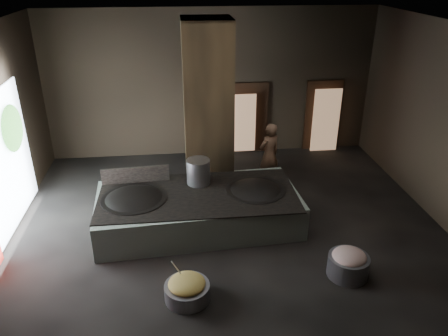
{
  "coord_description": "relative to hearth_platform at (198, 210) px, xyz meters",
  "views": [
    {
      "loc": [
        -1.07,
        -8.6,
        5.69
      ],
      "look_at": [
        -0.03,
        0.64,
        1.25
      ],
      "focal_mm": 35.0,
      "sensor_mm": 36.0,
      "label": 1
    }
  ],
  "objects": [
    {
      "name": "floor",
      "position": [
        0.69,
        -0.21,
        -0.45
      ],
      "size": [
        10.0,
        9.0,
        0.1
      ],
      "primitive_type": "cube",
      "color": "black",
      "rests_on": "ground"
    },
    {
      "name": "ceiling",
      "position": [
        0.69,
        -0.21,
        4.15
      ],
      "size": [
        10.0,
        9.0,
        0.1
      ],
      "primitive_type": "cube",
      "color": "black",
      "rests_on": "back_wall"
    },
    {
      "name": "back_wall",
      "position": [
        0.69,
        4.34,
        1.85
      ],
      "size": [
        10.0,
        0.1,
        4.5
      ],
      "primitive_type": "cube",
      "color": "black",
      "rests_on": "ground"
    },
    {
      "name": "front_wall",
      "position": [
        0.69,
        -4.76,
        1.85
      ],
      "size": [
        10.0,
        0.1,
        4.5
      ],
      "primitive_type": "cube",
      "color": "black",
      "rests_on": "ground"
    },
    {
      "name": "pillar",
      "position": [
        0.39,
        1.69,
        1.85
      ],
      "size": [
        1.2,
        1.2,
        4.5
      ],
      "primitive_type": "cube",
      "color": "black",
      "rests_on": "ground"
    },
    {
      "name": "hearth_platform",
      "position": [
        0.0,
        0.0,
        0.0
      ],
      "size": [
        4.75,
        2.51,
        0.8
      ],
      "primitive_type": "cube",
      "rotation": [
        0.0,
        0.0,
        0.07
      ],
      "color": "#A8BBA9",
      "rests_on": "ground"
    },
    {
      "name": "platform_cap",
      "position": [
        0.0,
        0.0,
        0.41
      ],
      "size": [
        4.52,
        2.17,
        0.03
      ],
      "primitive_type": "cube",
      "color": "black",
      "rests_on": "hearth_platform"
    },
    {
      "name": "wok_left",
      "position": [
        -1.45,
        -0.05,
        0.35
      ],
      "size": [
        1.46,
        1.46,
        0.4
      ],
      "primitive_type": "ellipsoid",
      "color": "black",
      "rests_on": "hearth_platform"
    },
    {
      "name": "wok_left_rim",
      "position": [
        -1.45,
        -0.05,
        0.42
      ],
      "size": [
        1.49,
        1.49,
        0.05
      ],
      "primitive_type": "cylinder",
      "color": "black",
      "rests_on": "hearth_platform"
    },
    {
      "name": "wok_right",
      "position": [
        1.35,
        0.05,
        0.35
      ],
      "size": [
        1.36,
        1.36,
        0.38
      ],
      "primitive_type": "ellipsoid",
      "color": "black",
      "rests_on": "hearth_platform"
    },
    {
      "name": "wok_right_rim",
      "position": [
        1.35,
        0.05,
        0.42
      ],
      "size": [
        1.39,
        1.39,
        0.05
      ],
      "primitive_type": "cylinder",
      "color": "black",
      "rests_on": "hearth_platform"
    },
    {
      "name": "stock_pot",
      "position": [
        0.05,
        0.55,
        0.73
      ],
      "size": [
        0.56,
        0.56,
        0.6
      ],
      "primitive_type": "cylinder",
      "color": "#B1B4B9",
      "rests_on": "hearth_platform"
    },
    {
      "name": "splash_guard",
      "position": [
        -1.45,
        0.75,
        0.63
      ],
      "size": [
        1.61,
        0.17,
        0.4
      ],
      "primitive_type": "cube",
      "rotation": [
        0.0,
        0.0,
        0.07
      ],
      "color": "black",
      "rests_on": "hearth_platform"
    },
    {
      "name": "cook",
      "position": [
        2.05,
        1.87,
        0.49
      ],
      "size": [
        0.77,
        0.67,
        1.79
      ],
      "primitive_type": "imported",
      "rotation": [
        0.0,
        0.0,
        3.61
      ],
      "color": "#916649",
      "rests_on": "ground"
    },
    {
      "name": "veg_basin",
      "position": [
        -0.36,
        -2.49,
        -0.25
      ],
      "size": [
        1.06,
        1.06,
        0.31
      ],
      "primitive_type": "cylinder",
      "rotation": [
        0.0,
        0.0,
        -0.31
      ],
      "color": "slate",
      "rests_on": "ground"
    },
    {
      "name": "veg_fill",
      "position": [
        -0.36,
        -2.49,
        -0.05
      ],
      "size": [
        0.69,
        0.69,
        0.21
      ],
      "primitive_type": "ellipsoid",
      "color": "#94A952",
      "rests_on": "veg_basin"
    },
    {
      "name": "ladle",
      "position": [
        -0.51,
        -2.34,
        0.15
      ],
      "size": [
        0.24,
        0.26,
        0.6
      ],
      "primitive_type": "cylinder",
      "rotation": [
        0.49,
        0.0,
        -0.74
      ],
      "color": "#B1B4B9",
      "rests_on": "veg_basin"
    },
    {
      "name": "meat_basin",
      "position": [
        2.83,
        -2.17,
        -0.18
      ],
      "size": [
        1.04,
        1.04,
        0.44
      ],
      "primitive_type": "cylinder",
      "rotation": [
        0.0,
        0.0,
        0.37
      ],
      "color": "slate",
      "rests_on": "ground"
    },
    {
      "name": "meat_fill",
      "position": [
        2.83,
        -2.17,
        0.05
      ],
      "size": [
        0.67,
        0.67,
        0.26
      ],
      "primitive_type": "ellipsoid",
      "color": "tan",
      "rests_on": "meat_basin"
    },
    {
      "name": "doorway_near",
      "position": [
        1.89,
        4.24,
        0.7
      ],
      "size": [
        1.18,
        0.08,
        2.38
      ],
      "primitive_type": "cube",
      "color": "black",
      "rests_on": "ground"
    },
    {
      "name": "doorway_near_glow",
      "position": [
        1.66,
        4.02,
        0.65
      ],
      "size": [
        0.79,
        0.04,
        1.88
      ],
      "primitive_type": "cube",
      "color": "#8C6647",
      "rests_on": "ground"
    },
    {
      "name": "doorway_far",
      "position": [
        4.29,
        4.24,
        0.7
      ],
      "size": [
        1.18,
        0.08,
        2.38
      ],
      "primitive_type": "cube",
      "color": "black",
      "rests_on": "ground"
    },
    {
      "name": "doorway_far_glow",
      "position": [
        4.33,
        3.99,
        0.65
      ],
      "size": [
        0.87,
        0.04,
        2.06
      ],
      "primitive_type": "cube",
      "color": "#8C6647",
      "rests_on": "ground"
    },
    {
      "name": "tree_silhouette",
      "position": [
        -4.16,
        1.09,
        1.8
      ],
      "size": [
        0.28,
        1.1,
        1.1
      ],
      "primitive_type": "ellipsoid",
      "color": "#194714",
      "rests_on": "left_opening"
    }
  ]
}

